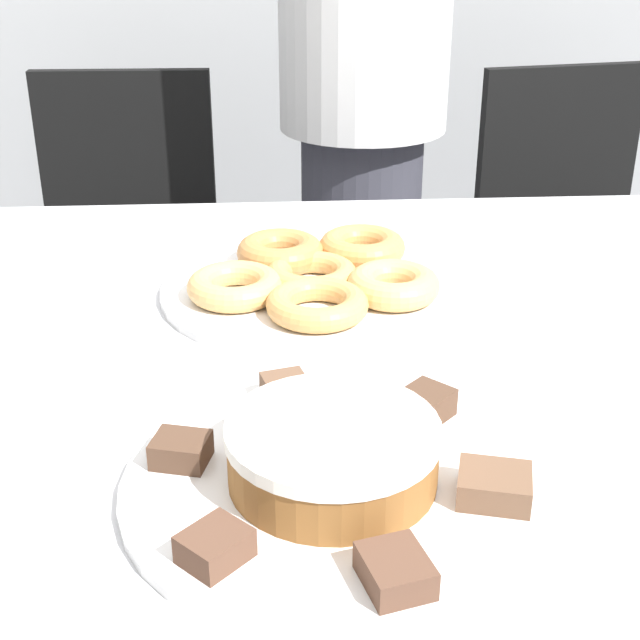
{
  "coord_description": "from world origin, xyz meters",
  "views": [
    {
      "loc": [
        -0.09,
        -0.87,
        1.21
      ],
      "look_at": [
        -0.04,
        -0.05,
        0.82
      ],
      "focal_mm": 50.0,
      "sensor_mm": 36.0,
      "label": 1
    }
  ],
  "objects_px": {
    "person_standing": "(363,97)",
    "frosted_cake": "(333,452)",
    "office_chair_left": "(128,290)",
    "plate_cake": "(333,484)",
    "plate_donuts": "(312,289)",
    "office_chair_right": "(575,279)"
  },
  "relations": [
    {
      "from": "person_standing",
      "to": "frosted_cake",
      "type": "xyz_separation_m",
      "value": [
        -0.15,
        -1.2,
        -0.05
      ]
    },
    {
      "from": "office_chair_left",
      "to": "plate_cake",
      "type": "relative_size",
      "value": 2.44
    },
    {
      "from": "plate_cake",
      "to": "plate_donuts",
      "type": "xyz_separation_m",
      "value": [
        0.0,
        0.42,
        0.0
      ]
    },
    {
      "from": "plate_donuts",
      "to": "frosted_cake",
      "type": "xyz_separation_m",
      "value": [
        -0.0,
        -0.42,
        0.03
      ]
    },
    {
      "from": "plate_donuts",
      "to": "plate_cake",
      "type": "bearing_deg",
      "value": -90.63
    },
    {
      "from": "office_chair_left",
      "to": "plate_donuts",
      "type": "height_order",
      "value": "office_chair_left"
    },
    {
      "from": "office_chair_left",
      "to": "frosted_cake",
      "type": "distance_m",
      "value": 1.37
    },
    {
      "from": "plate_cake",
      "to": "plate_donuts",
      "type": "bearing_deg",
      "value": 89.37
    },
    {
      "from": "person_standing",
      "to": "plate_cake",
      "type": "distance_m",
      "value": 1.21
    },
    {
      "from": "plate_donuts",
      "to": "person_standing",
      "type": "bearing_deg",
      "value": 79.35
    },
    {
      "from": "office_chair_left",
      "to": "office_chair_right",
      "type": "height_order",
      "value": "same"
    },
    {
      "from": "person_standing",
      "to": "office_chair_right",
      "type": "bearing_deg",
      "value": 6.65
    },
    {
      "from": "office_chair_left",
      "to": "office_chair_right",
      "type": "relative_size",
      "value": 1.0
    },
    {
      "from": "plate_donuts",
      "to": "office_chair_right",
      "type": "bearing_deg",
      "value": 51.97
    },
    {
      "from": "office_chair_right",
      "to": "plate_donuts",
      "type": "bearing_deg",
      "value": -138.18
    },
    {
      "from": "plate_cake",
      "to": "office_chair_left",
      "type": "bearing_deg",
      "value": 106.35
    },
    {
      "from": "office_chair_right",
      "to": "frosted_cake",
      "type": "height_order",
      "value": "office_chair_right"
    },
    {
      "from": "office_chair_right",
      "to": "frosted_cake",
      "type": "bearing_deg",
      "value": -127.94
    },
    {
      "from": "person_standing",
      "to": "plate_donuts",
      "type": "height_order",
      "value": "person_standing"
    },
    {
      "from": "office_chair_left",
      "to": "plate_cake",
      "type": "bearing_deg",
      "value": -72.78
    },
    {
      "from": "person_standing",
      "to": "plate_donuts",
      "type": "bearing_deg",
      "value": -100.65
    },
    {
      "from": "office_chair_left",
      "to": "plate_donuts",
      "type": "xyz_separation_m",
      "value": [
        0.37,
        -0.84,
        0.36
      ]
    }
  ]
}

